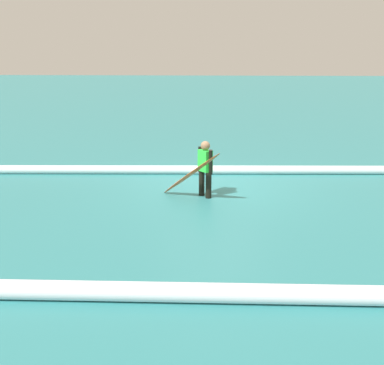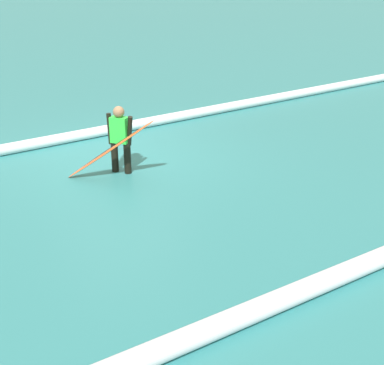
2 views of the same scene
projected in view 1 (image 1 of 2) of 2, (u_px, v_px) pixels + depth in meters
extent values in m
plane|color=teal|center=(216.00, 189.00, 12.17)|extent=(163.25, 163.25, 0.00)
cylinder|color=black|center=(209.00, 185.00, 11.35)|extent=(0.14, 0.14, 0.62)
cylinder|color=black|center=(202.00, 183.00, 11.58)|extent=(0.14, 0.14, 0.62)
cube|color=#2DD83F|center=(205.00, 161.00, 11.32)|extent=(0.37, 0.39, 0.51)
sphere|color=#8F6C4D|center=(205.00, 146.00, 11.23)|extent=(0.22, 0.22, 0.22)
cylinder|color=black|center=(211.00, 162.00, 11.15)|extent=(0.09, 0.21, 0.61)
cylinder|color=black|center=(200.00, 159.00, 11.50)|extent=(0.09, 0.13, 0.61)
ellipsoid|color=#E55926|center=(190.00, 174.00, 11.16)|extent=(1.55, 1.29, 1.25)
ellipsoid|color=black|center=(190.00, 174.00, 11.16)|extent=(1.17, 0.94, 1.01)
cylinder|color=silver|center=(233.00, 170.00, 13.75)|extent=(22.71, 1.76, 0.24)
cylinder|color=white|center=(125.00, 291.00, 6.56)|extent=(16.51, 0.88, 0.27)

